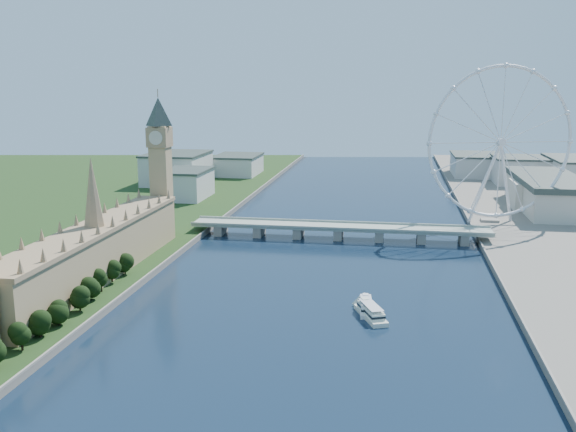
# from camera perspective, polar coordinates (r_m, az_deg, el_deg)

# --- Properties ---
(tree_row) EXTENTS (9.13, 217.13, 22.54)m
(tree_row) POSITION_cam_1_polar(r_m,az_deg,el_deg) (299.02, -22.05, -9.35)
(tree_row) COLOR black
(tree_row) RESTS_ON ground
(parliament_range) EXTENTS (24.00, 200.00, 70.00)m
(parliament_range) POSITION_cam_1_polar(r_m,az_deg,el_deg) (383.46, -16.68, -3.03)
(parliament_range) COLOR tan
(parliament_range) RESTS_ON ground
(big_ben) EXTENTS (20.02, 20.02, 110.00)m
(big_ben) POSITION_cam_1_polar(r_m,az_deg,el_deg) (473.01, -11.32, 5.88)
(big_ben) COLOR tan
(big_ben) RESTS_ON ground
(westminster_bridge) EXTENTS (220.00, 22.00, 9.50)m
(westminster_bridge) POSITION_cam_1_polar(r_m,az_deg,el_deg) (475.97, 4.53, -1.21)
(westminster_bridge) COLOR gray
(westminster_bridge) RESTS_ON ground
(london_eye) EXTENTS (113.60, 39.12, 124.30)m
(london_eye) POSITION_cam_1_polar(r_m,az_deg,el_deg) (525.81, 18.39, 6.18)
(london_eye) COLOR silver
(london_eye) RESTS_ON ground
(county_hall) EXTENTS (54.00, 144.00, 35.00)m
(county_hall) POSITION_cam_1_polar(r_m,az_deg,el_deg) (618.32, 21.98, 0.34)
(county_hall) COLOR beige
(county_hall) RESTS_ON ground
(city_skyline) EXTENTS (505.00, 280.00, 32.00)m
(city_skyline) POSITION_cam_1_polar(r_m,az_deg,el_deg) (728.79, 9.39, 4.00)
(city_skyline) COLOR beige
(city_skyline) RESTS_ON ground
(tour_boat_near) EXTENTS (19.65, 32.73, 7.09)m
(tour_boat_near) POSITION_cam_1_polar(r_m,az_deg,el_deg) (321.50, 7.36, -8.93)
(tour_boat_near) COLOR silver
(tour_boat_near) RESTS_ON ground
(tour_boat_far) EXTENTS (10.05, 29.22, 6.32)m
(tour_boat_far) POSITION_cam_1_polar(r_m,az_deg,el_deg) (330.24, 6.96, -8.35)
(tour_boat_far) COLOR silver
(tour_boat_far) RESTS_ON ground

